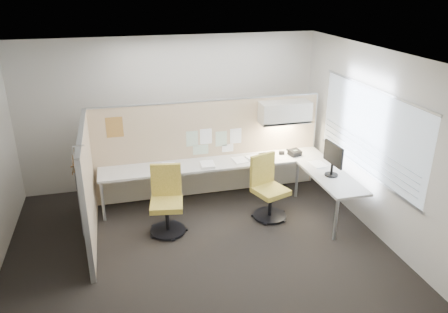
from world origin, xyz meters
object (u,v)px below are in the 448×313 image
object	(u,v)px
monitor	(333,158)
phone	(294,153)
chair_left	(167,202)
chair_right	(268,189)
desk	(236,170)

from	to	relation	value
monitor	phone	bearing A→B (deg)	9.69
chair_left	phone	distance (m)	2.57
phone	chair_left	bearing A→B (deg)	-178.57
chair_right	monitor	xyz separation A→B (m)	(1.00, -0.24, 0.56)
desk	monitor	distance (m)	1.68
chair_left	phone	size ratio (longest dim) A/B	4.16
chair_left	monitor	size ratio (longest dim) A/B	1.92
desk	chair_right	distance (m)	0.73
desk	monitor	bearing A→B (deg)	-32.26
chair_right	desk	bearing A→B (deg)	101.23
desk	chair_right	bearing A→B (deg)	-59.41
desk	phone	xyz separation A→B (m)	(1.14, 0.11, 0.18)
chair_left	monitor	bearing A→B (deg)	4.87
desk	monitor	world-z (taller)	monitor
phone	desk	bearing A→B (deg)	169.50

